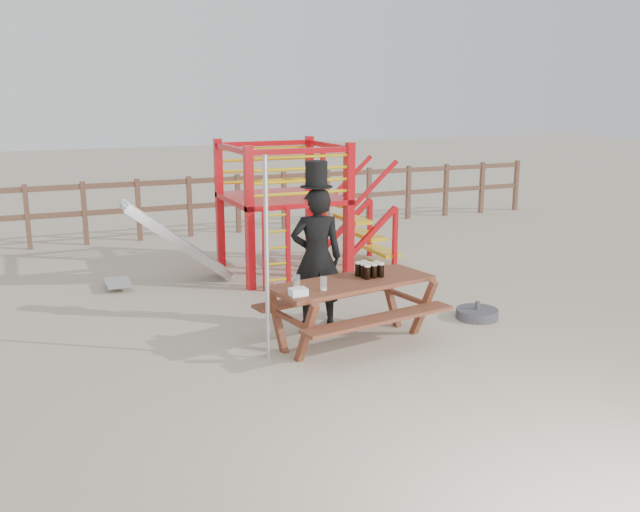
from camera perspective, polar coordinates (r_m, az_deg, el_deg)
The scene contains 10 objects.
ground at distance 8.31m, azimuth 4.51°, elevation -7.10°, with size 60.00×60.00×0.00m, color tan.
back_fence at distance 14.51m, azimuth -8.48°, elevation 4.59°, with size 15.09×0.09×1.20m.
playground_fort at distance 11.27m, azimuth -3.37°, elevation 3.97°, with size 4.71×1.84×2.10m.
picnic_table at distance 8.22m, azimuth 2.56°, elevation -3.84°, with size 2.11×1.63×0.74m.
man_with_hat at distance 8.70m, azimuth -0.28°, elevation 0.19°, with size 0.72×0.57×2.05m.
metal_pole at distance 7.58m, azimuth -4.27°, elevation -0.31°, with size 0.05×0.05×2.22m, color #B2B2B7.
parasol_base at distance 9.40m, azimuth 12.45°, elevation -4.52°, with size 0.54×0.54×0.23m.
paper_bag at distance 7.56m, azimuth -1.75°, elevation -2.89°, with size 0.18×0.14×0.08m, color white.
stout_pints at distance 8.31m, azimuth 3.96°, elevation -1.09°, with size 0.30×0.27×0.17m.
empty_glasses at distance 7.79m, azimuth -0.80°, elevation -2.18°, with size 0.32×0.26×0.15m.
Camera 1 is at (-3.68, -6.87, 2.88)m, focal length 40.00 mm.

